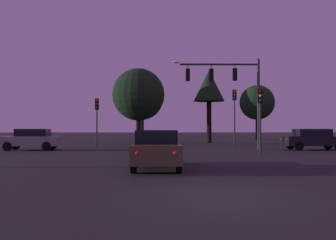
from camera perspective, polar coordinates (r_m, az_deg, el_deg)
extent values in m
plane|color=black|center=(32.53, -0.13, -4.08)|extent=(168.00, 168.00, 0.00)
cylinder|color=#232326|center=(26.31, 14.46, 2.48)|extent=(0.20, 0.20, 6.61)
cylinder|color=#232326|center=(26.09, 8.29, 8.91)|extent=(5.70, 0.42, 0.14)
ellipsoid|color=#F4EACC|center=(25.85, 1.28, 9.33)|extent=(0.56, 0.28, 0.16)
cylinder|color=#232326|center=(26.26, 10.78, 8.54)|extent=(0.05, 0.05, 0.28)
cube|color=black|center=(26.16, 10.78, 7.26)|extent=(0.31, 0.25, 0.90)
sphere|color=red|center=(26.34, 10.72, 7.82)|extent=(0.18, 0.18, 0.18)
sphere|color=#56380C|center=(26.30, 10.73, 7.22)|extent=(0.18, 0.18, 0.18)
sphere|color=#0C4219|center=(26.26, 10.73, 6.61)|extent=(0.18, 0.18, 0.18)
cylinder|color=#232326|center=(25.99, 7.04, 8.59)|extent=(0.05, 0.05, 0.31)
cube|color=black|center=(25.89, 7.04, 7.27)|extent=(0.31, 0.25, 0.90)
sphere|color=red|center=(26.07, 7.00, 7.83)|extent=(0.18, 0.18, 0.18)
sphere|color=#56380C|center=(26.03, 7.00, 7.22)|extent=(0.18, 0.18, 0.18)
sphere|color=#0C4219|center=(25.99, 7.00, 6.61)|extent=(0.18, 0.18, 0.18)
cylinder|color=#232326|center=(25.83, 3.23, 8.65)|extent=(0.05, 0.05, 0.31)
cube|color=black|center=(25.73, 3.23, 7.31)|extent=(0.31, 0.25, 0.90)
sphere|color=red|center=(25.91, 3.21, 7.88)|extent=(0.18, 0.18, 0.18)
sphere|color=#56380C|center=(25.87, 3.21, 7.27)|extent=(0.18, 0.18, 0.18)
sphere|color=#0C4219|center=(25.83, 3.21, 6.65)|extent=(0.18, 0.18, 0.18)
cylinder|color=#232326|center=(22.93, 14.72, -1.28)|extent=(0.12, 0.12, 3.16)
cube|color=black|center=(23.01, 14.70, 3.78)|extent=(0.33, 0.28, 0.90)
sphere|color=#4C0A0A|center=(22.90, 14.75, 4.51)|extent=(0.18, 0.18, 0.18)
sphere|color=#F9A319|center=(22.88, 14.76, 3.81)|extent=(0.18, 0.18, 0.18)
sphere|color=#0C4219|center=(22.85, 14.76, 3.12)|extent=(0.18, 0.18, 0.18)
cylinder|color=#232326|center=(30.88, 10.73, -0.50)|extent=(0.12, 0.12, 3.99)
cube|color=black|center=(31.00, 10.71, 4.02)|extent=(0.33, 0.28, 0.90)
sphere|color=red|center=(30.90, 10.81, 4.56)|extent=(0.18, 0.18, 0.18)
sphere|color=#56380C|center=(30.88, 10.81, 4.04)|extent=(0.18, 0.18, 0.18)
sphere|color=#0C4219|center=(30.85, 10.81, 3.53)|extent=(0.18, 0.18, 0.18)
cylinder|color=#232326|center=(28.74, -11.47, -1.39)|extent=(0.12, 0.12, 3.05)
cube|color=black|center=(28.80, -11.45, 2.53)|extent=(0.35, 0.31, 0.90)
sphere|color=red|center=(28.68, -11.42, 3.11)|extent=(0.18, 0.18, 0.18)
sphere|color=#56380C|center=(28.66, -11.42, 2.55)|extent=(0.18, 0.18, 0.18)
sphere|color=#0C4219|center=(28.65, -11.42, 1.99)|extent=(0.18, 0.18, 0.18)
cube|color=#473828|center=(14.04, -1.89, -5.14)|extent=(1.90, 4.61, 0.68)
cube|color=black|center=(13.86, -1.89, -2.71)|extent=(1.60, 2.50, 0.52)
cylinder|color=black|center=(15.59, -4.84, -6.00)|extent=(0.21, 0.64, 0.64)
cylinder|color=black|center=(15.59, 1.08, -6.00)|extent=(0.21, 0.64, 0.64)
cylinder|color=black|center=(12.59, -5.58, -7.14)|extent=(0.21, 0.64, 0.64)
cylinder|color=black|center=(12.59, 1.76, -7.15)|extent=(0.21, 0.64, 0.64)
sphere|color=red|center=(11.76, -5.01, -5.41)|extent=(0.14, 0.14, 0.14)
sphere|color=red|center=(11.76, 1.16, -5.41)|extent=(0.14, 0.14, 0.14)
cube|color=black|center=(27.49, 22.56, -3.13)|extent=(4.38, 1.83, 0.68)
cube|color=black|center=(27.41, 22.27, -1.88)|extent=(2.37, 1.55, 0.52)
cylinder|color=black|center=(28.83, 24.52, -3.70)|extent=(0.64, 0.21, 0.64)
cylinder|color=black|center=(27.66, 19.18, -3.85)|extent=(0.64, 0.21, 0.64)
cylinder|color=black|center=(26.21, 20.43, -3.99)|extent=(0.64, 0.21, 0.64)
sphere|color=red|center=(27.23, 17.83, -2.97)|extent=(0.14, 0.14, 0.14)
sphere|color=red|center=(26.07, 18.76, -3.05)|extent=(0.14, 0.14, 0.14)
cube|color=gray|center=(27.02, -21.33, -3.18)|extent=(4.05, 1.91, 0.68)
cube|color=black|center=(26.96, -21.02, -1.91)|extent=(2.20, 1.61, 0.52)
cylinder|color=black|center=(26.69, -24.57, -3.90)|extent=(0.64, 0.22, 0.64)
cylinder|color=black|center=(28.21, -23.43, -3.76)|extent=(0.64, 0.22, 0.64)
cylinder|color=black|center=(25.90, -19.05, -4.03)|extent=(0.64, 0.22, 0.64)
cylinder|color=black|center=(27.46, -18.20, -3.88)|extent=(0.64, 0.22, 0.64)
sphere|color=red|center=(25.88, -17.47, -3.07)|extent=(0.14, 0.14, 0.14)
sphere|color=red|center=(27.12, -16.86, -2.99)|extent=(0.14, 0.14, 0.14)
cylinder|color=black|center=(37.21, 6.67, -0.33)|extent=(0.51, 0.51, 4.39)
cone|color=black|center=(37.47, 6.66, 5.56)|extent=(3.25, 3.25, 3.29)
cylinder|color=black|center=(34.77, -4.82, -1.36)|extent=(0.47, 0.47, 3.07)
sphere|color=black|center=(34.92, -4.81, 4.13)|extent=(5.17, 5.17, 5.17)
cylinder|color=black|center=(35.01, 14.26, -1.49)|extent=(0.32, 0.32, 2.87)
sphere|color=black|center=(35.10, 14.24, 2.77)|extent=(3.36, 3.36, 3.36)
cylinder|color=black|center=(45.52, -4.20, -1.11)|extent=(0.40, 0.40, 3.42)
sphere|color=black|center=(45.67, -4.19, 3.38)|extent=(5.32, 5.32, 5.32)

